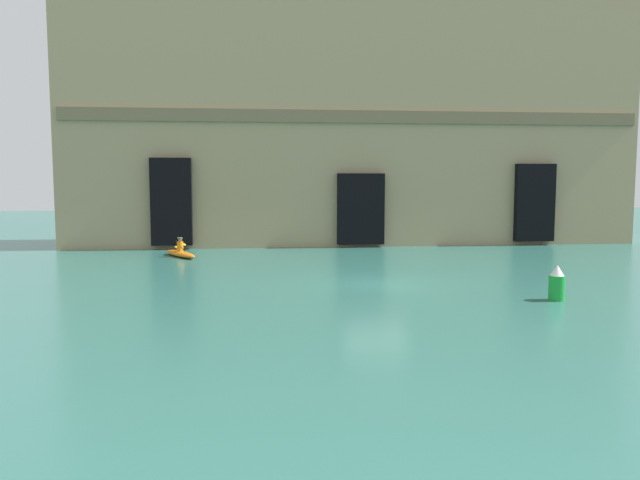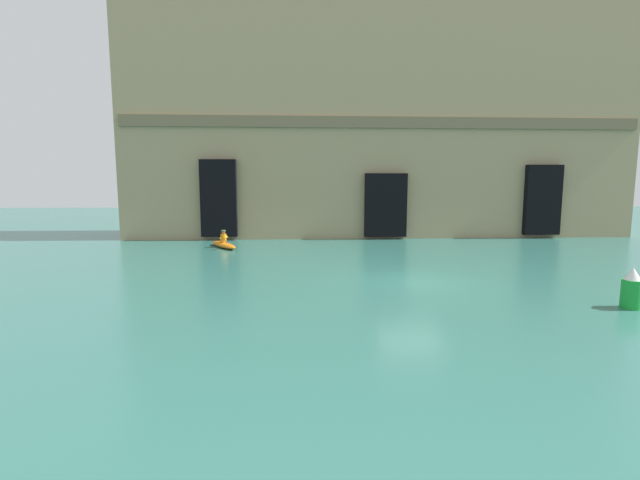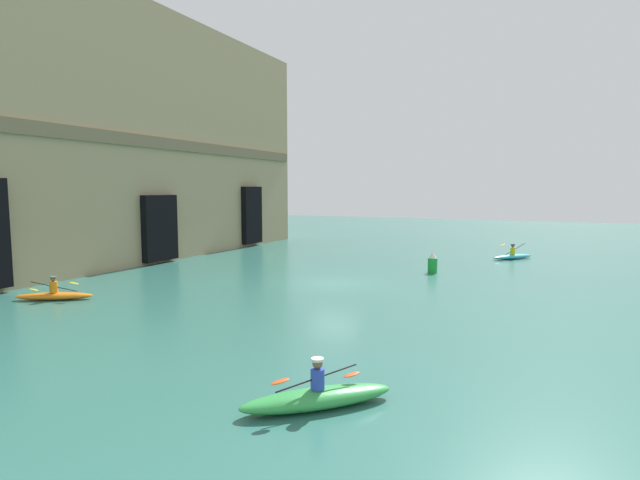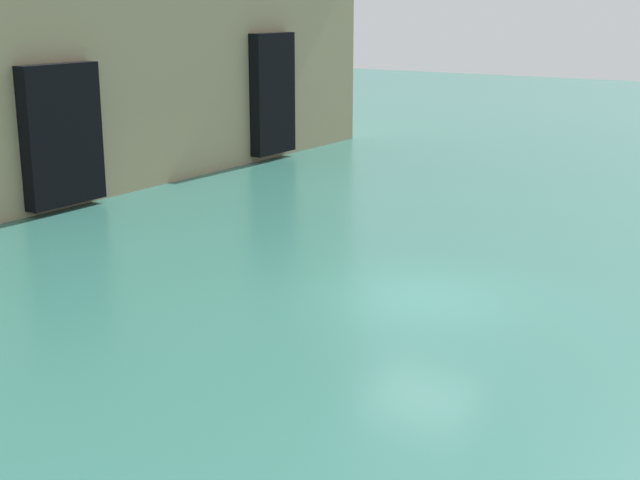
# 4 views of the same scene
# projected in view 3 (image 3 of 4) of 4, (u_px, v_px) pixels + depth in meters

# --- Properties ---
(ground_plane) EXTENTS (120.00, 120.00, 0.00)m
(ground_plane) POSITION_uv_depth(u_px,v_px,m) (334.00, 284.00, 25.97)
(ground_plane) COLOR #2D665B
(cliff_bluff) EXTENTS (35.96, 6.89, 16.88)m
(cliff_bluff) POSITION_uv_depth(u_px,v_px,m) (117.00, 137.00, 33.61)
(cliff_bluff) COLOR #9E8966
(cliff_bluff) RESTS_ON ground
(kayak_cyan) EXTENTS (3.10, 2.80, 1.13)m
(kayak_cyan) POSITION_uv_depth(u_px,v_px,m) (512.00, 256.00, 35.07)
(kayak_cyan) COLOR #33B2C6
(kayak_cyan) RESTS_ON ground
(kayak_green) EXTENTS (3.09, 3.13, 1.14)m
(kayak_green) POSITION_uv_depth(u_px,v_px,m) (318.00, 397.00, 11.19)
(kayak_green) COLOR green
(kayak_green) RESTS_ON ground
(kayak_orange) EXTENTS (2.26, 3.18, 1.05)m
(kayak_orange) POSITION_uv_depth(u_px,v_px,m) (54.00, 295.00, 22.13)
(kayak_orange) COLOR orange
(kayak_orange) RESTS_ON ground
(marker_buoy) EXTENTS (0.55, 0.55, 1.24)m
(marker_buoy) POSITION_uv_depth(u_px,v_px,m) (433.00, 263.00, 29.29)
(marker_buoy) COLOR green
(marker_buoy) RESTS_ON ground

